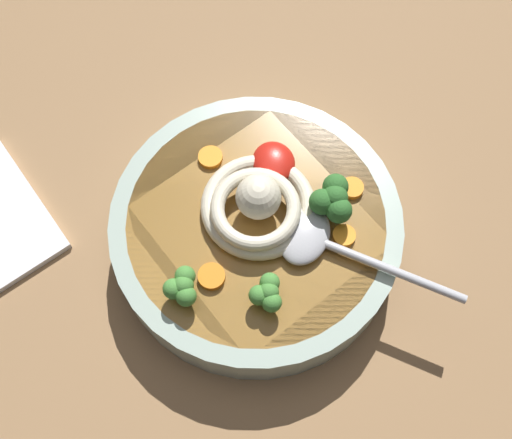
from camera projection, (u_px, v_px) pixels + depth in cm
name	position (u px, v px, depth cm)	size (l,w,h in cm)	color
table_slab	(226.00, 229.00, 65.47)	(97.55, 97.55, 3.59)	#936D47
soup_bowl	(256.00, 231.00, 60.39)	(27.47, 27.47, 5.43)	#9EB2A3
noodle_pile	(258.00, 205.00, 56.98)	(11.77, 11.53, 4.73)	beige
soup_spoon	(319.00, 241.00, 56.25)	(13.58, 15.43, 1.60)	#B7B7BC
chili_sauce_dollop	(274.00, 162.00, 59.33)	(4.48, 4.04, 2.02)	red
broccoli_floret_far	(333.00, 199.00, 56.27)	(4.69, 4.03, 3.71)	#7A9E60
broccoli_floret_near_spoon	(182.00, 287.00, 53.48)	(3.56, 3.06, 2.82)	#7A9E60
broccoli_floret_rear	(267.00, 293.00, 53.30)	(3.46, 2.98, 2.74)	#7A9E60
carrot_slice_right	(352.00, 188.00, 59.00)	(2.17, 2.17, 0.60)	orange
carrot_slice_extra_a	(344.00, 236.00, 57.02)	(2.12, 2.12, 0.57)	orange
carrot_slice_beside_noodles	(212.00, 276.00, 55.37)	(2.44, 2.44, 0.66)	orange
carrot_slice_extra_b	(207.00, 158.00, 60.37)	(2.37, 2.37, 0.54)	orange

